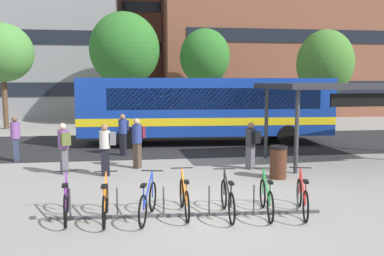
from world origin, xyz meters
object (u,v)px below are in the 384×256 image
at_px(parked_bicycle_red_6, 302,198).
at_px(street_tree_0, 205,57).
at_px(street_tree_1, 2,53).
at_px(commuter_olive_pack_1, 64,145).
at_px(commuter_navy_pack_3, 123,131).
at_px(parked_bicycle_blue_2, 148,202).
at_px(commuter_maroon_pack_4, 138,139).
at_px(trash_bin, 278,162).
at_px(commuter_black_pack_0, 251,143).
at_px(commuter_grey_pack_2, 106,146).
at_px(street_tree_3, 125,50).
at_px(commuter_navy_pack_5, 15,135).
at_px(parked_bicycle_orange_1, 105,203).
at_px(transit_shelter, 357,88).
at_px(street_tree_2, 325,63).
at_px(parked_bicycle_purple_0, 66,202).
at_px(parked_bicycle_orange_3, 184,198).
at_px(parked_bicycle_black_4, 228,200).
at_px(parked_bicycle_green_5, 266,198).
at_px(city_bus, 205,107).

height_order(parked_bicycle_red_6, street_tree_0, street_tree_0).
bearing_deg(street_tree_1, commuter_olive_pack_1, -64.01).
bearing_deg(commuter_navy_pack_3, parked_bicycle_blue_2, 25.92).
bearing_deg(commuter_olive_pack_1, commuter_maroon_pack_4, -105.37).
xyz_separation_m(parked_bicycle_blue_2, trash_bin, (4.11, 3.03, 0.13)).
bearing_deg(commuter_black_pack_0, parked_bicycle_blue_2, 109.25).
bearing_deg(commuter_olive_pack_1, parked_bicycle_red_6, -155.50).
distance_m(commuter_grey_pack_2, street_tree_3, 15.39).
distance_m(parked_bicycle_red_6, street_tree_3, 20.19).
xyz_separation_m(parked_bicycle_blue_2, street_tree_0, (4.36, 19.08, 4.42)).
bearing_deg(parked_bicycle_red_6, parked_bicycle_blue_2, 103.38).
bearing_deg(commuter_black_pack_0, street_tree_0, -33.92).
xyz_separation_m(parked_bicycle_red_6, commuter_navy_pack_5, (-8.47, 6.92, 0.62)).
relative_size(parked_bicycle_orange_1, transit_shelter, 0.24).
relative_size(parked_bicycle_blue_2, street_tree_3, 0.22).
bearing_deg(commuter_black_pack_0, transit_shelter, -111.58).
height_order(commuter_olive_pack_1, street_tree_3, street_tree_3).
xyz_separation_m(parked_bicycle_orange_1, commuter_navy_pack_3, (-0.01, 7.38, 0.61)).
relative_size(commuter_navy_pack_3, commuter_maroon_pack_4, 0.97).
relative_size(commuter_navy_pack_5, street_tree_2, 0.27).
relative_size(parked_bicycle_purple_0, street_tree_2, 0.27).
distance_m(parked_bicycle_orange_3, commuter_navy_pack_5, 8.80).
relative_size(commuter_black_pack_0, trash_bin, 1.59).
bearing_deg(transit_shelter, commuter_maroon_pack_4, 175.68).
bearing_deg(commuter_olive_pack_1, transit_shelter, -115.82).
distance_m(parked_bicycle_purple_0, street_tree_0, 20.33).
distance_m(parked_bicycle_purple_0, commuter_grey_pack_2, 3.92).
bearing_deg(commuter_maroon_pack_4, parked_bicycle_black_4, 52.18).
bearing_deg(commuter_black_pack_0, parked_bicycle_purple_0, 96.36).
relative_size(street_tree_0, street_tree_1, 1.02).
relative_size(commuter_navy_pack_3, street_tree_1, 0.26).
height_order(parked_bicycle_purple_0, street_tree_2, street_tree_2).
xyz_separation_m(parked_bicycle_red_6, commuter_navy_pack_3, (-4.45, 7.57, 0.61)).
xyz_separation_m(parked_bicycle_blue_2, commuter_navy_pack_5, (-4.95, 6.78, 0.62)).
height_order(commuter_black_pack_0, street_tree_3, street_tree_3).
bearing_deg(parked_bicycle_green_5, transit_shelter, -36.51).
height_order(parked_bicycle_blue_2, transit_shelter, transit_shelter).
bearing_deg(commuter_maroon_pack_4, city_bus, 176.91).
relative_size(commuter_olive_pack_1, commuter_maroon_pack_4, 0.96).
relative_size(parked_bicycle_purple_0, street_tree_3, 0.22).
relative_size(parked_bicycle_red_6, commuter_black_pack_0, 1.02).
height_order(city_bus, parked_bicycle_purple_0, city_bus).
bearing_deg(street_tree_2, parked_bicycle_orange_1, -129.49).
bearing_deg(parked_bicycle_orange_1, commuter_grey_pack_2, 2.78).
xyz_separation_m(parked_bicycle_blue_2, commuter_navy_pack_3, (-0.93, 7.42, 0.61)).
bearing_deg(street_tree_1, parked_bicycle_green_5, -56.13).
distance_m(city_bus, transit_shelter, 7.06).
height_order(parked_bicycle_black_4, street_tree_2, street_tree_2).
bearing_deg(parked_bicycle_black_4, commuter_maroon_pack_4, 25.28).
relative_size(parked_bicycle_orange_1, parked_bicycle_orange_3, 1.00).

